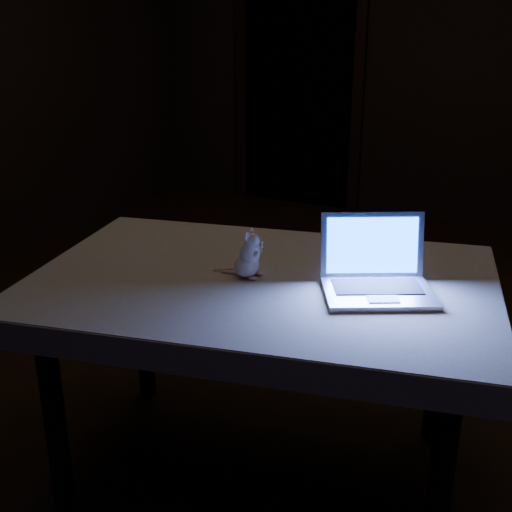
% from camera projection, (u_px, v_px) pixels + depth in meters
% --- Properties ---
extents(floor, '(5.00, 5.00, 0.00)m').
position_uv_depth(floor, '(304.00, 373.00, 2.76)').
color(floor, black).
rests_on(floor, ground).
extents(back_wall, '(4.50, 0.04, 2.60)m').
position_uv_depth(back_wall, '(448.00, 38.00, 4.40)').
color(back_wall, black).
rests_on(back_wall, ground).
extents(doorway, '(1.06, 0.36, 2.13)m').
position_uv_depth(doorway, '(300.00, 68.00, 4.94)').
color(doorway, black).
rests_on(doorway, back_wall).
extents(table, '(1.44, 1.08, 0.69)m').
position_uv_depth(table, '(262.00, 378.00, 2.06)').
color(table, black).
rests_on(table, floor).
extents(tablecloth, '(1.62, 1.37, 0.08)m').
position_uv_depth(tablecloth, '(276.00, 291.00, 1.94)').
color(tablecloth, beige).
rests_on(tablecloth, table).
extents(laptop, '(0.39, 0.38, 0.21)m').
position_uv_depth(laptop, '(381.00, 262.00, 1.77)').
color(laptop, '#B8B8BC').
rests_on(laptop, tablecloth).
extents(plush_mouse, '(0.13, 0.13, 0.15)m').
position_uv_depth(plush_mouse, '(247.00, 254.00, 1.91)').
color(plush_mouse, white).
rests_on(plush_mouse, tablecloth).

